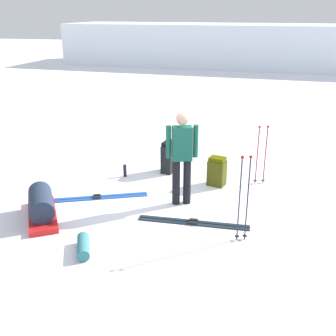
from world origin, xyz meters
The scene contains 12 objects.
ground_plane centered at (0.00, 0.00, 0.00)m, with size 80.00×80.00×0.00m, color white.
distant_snow_ridge centered at (-0.72, 20.03, 1.24)m, with size 19.23×5.00×2.49m, color white.
skier_standing centered at (0.23, 0.07, 0.95)m, with size 0.54×0.32×1.70m.
ski_pair_near centered at (-1.36, -0.03, 0.01)m, with size 1.83×0.85×0.05m.
ski_pair_far centered at (0.56, -0.64, 0.01)m, with size 1.85×0.17×0.05m.
backpack_large_dark centered at (-0.30, 1.56, 0.34)m, with size 0.29×0.41×0.69m.
backpack_bright centered at (0.79, 1.03, 0.29)m, with size 0.40×0.34×0.59m.
ski_poles_planted_near centered at (1.64, 1.29, 0.68)m, with size 0.23×0.12×1.22m.
ski_poles_planted_far centered at (1.35, -1.00, 0.76)m, with size 0.19×0.11×1.38m.
gear_sled centered at (-1.99, -0.95, 0.22)m, with size 1.03×1.33×0.49m.
sleeping_mat_rolled centered at (-0.90, -1.81, 0.09)m, with size 0.18×0.18×0.55m, color teal.
thermos_bottle centered at (-1.16, 1.11, 0.13)m, with size 0.07×0.07×0.26m, color black.
Camera 1 is at (1.33, -6.61, 3.32)m, focal length 43.81 mm.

